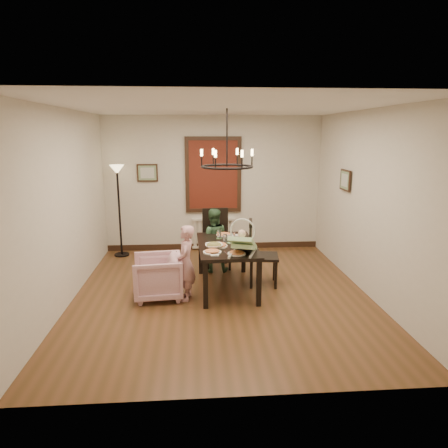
{
  "coord_description": "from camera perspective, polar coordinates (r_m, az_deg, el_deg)",
  "views": [
    {
      "loc": [
        -0.39,
        -5.81,
        2.45
      ],
      "look_at": [
        0.06,
        0.28,
        1.05
      ],
      "focal_mm": 32.0,
      "sensor_mm": 36.0,
      "label": 1
    }
  ],
  "objects": [
    {
      "name": "pizza_platter",
      "position": [
        6.15,
        -1.0,
        -3.07
      ],
      "size": [
        0.32,
        0.32,
        0.04
      ],
      "primitive_type": "cylinder",
      "color": "tan",
      "rests_on": "dining_table"
    },
    {
      "name": "dining_table",
      "position": [
        6.32,
        0.4,
        -3.61
      ],
      "size": [
        0.93,
        1.6,
        0.74
      ],
      "rotation": [
        0.0,
        0.0,
        0.03
      ],
      "color": "black",
      "rests_on": "room_shell"
    },
    {
      "name": "armchair",
      "position": [
        6.16,
        -9.48,
        -7.42
      ],
      "size": [
        0.79,
        0.77,
        0.66
      ],
      "primitive_type": "imported",
      "rotation": [
        0.0,
        0.0,
        -1.47
      ],
      "color": "#ECB5CD",
      "rests_on": "room_shell"
    },
    {
      "name": "picture_right",
      "position": [
        7.24,
        16.94,
        6.01
      ],
      "size": [
        0.03,
        0.42,
        0.36
      ],
      "primitive_type": "cube",
      "rotation": [
        0.0,
        0.0,
        1.57
      ],
      "color": "black",
      "rests_on": "room_shell"
    },
    {
      "name": "chandelier",
      "position": [
        6.08,
        0.42,
        8.2
      ],
      "size": [
        0.8,
        0.8,
        0.04
      ],
      "primitive_type": "torus",
      "color": "black",
      "rests_on": "room_shell"
    },
    {
      "name": "radiator",
      "position": [
        8.56,
        -1.49,
        -1.31
      ],
      "size": [
        0.92,
        0.12,
        0.62
      ],
      "primitive_type": null,
      "color": "silver",
      "rests_on": "room_shell"
    },
    {
      "name": "salad_bowl",
      "position": [
        6.06,
        -1.44,
        -3.11
      ],
      "size": [
        0.33,
        0.33,
        0.08
      ],
      "primitive_type": "imported",
      "color": "white",
      "rests_on": "dining_table"
    },
    {
      "name": "chair_right",
      "position": [
        6.54,
        5.66,
        -4.11
      ],
      "size": [
        0.54,
        0.54,
        1.08
      ],
      "primitive_type": null,
      "rotation": [
        0.0,
        0.0,
        1.44
      ],
      "color": "black",
      "rests_on": "room_shell"
    },
    {
      "name": "window_blinds",
      "position": [
        8.32,
        -1.54,
        7.03
      ],
      "size": [
        1.0,
        0.03,
        1.4
      ],
      "primitive_type": "cube",
      "color": "maroon",
      "rests_on": "room_shell"
    },
    {
      "name": "chair_far",
      "position": [
        7.32,
        -0.99,
        -2.13
      ],
      "size": [
        0.53,
        0.53,
        1.1
      ],
      "primitive_type": null,
      "rotation": [
        0.0,
        0.0,
        0.1
      ],
      "color": "black",
      "rests_on": "room_shell"
    },
    {
      "name": "floor_lamp",
      "position": [
        8.25,
        -14.71,
        1.64
      ],
      "size": [
        0.3,
        0.3,
        1.8
      ],
      "primitive_type": null,
      "color": "black",
      "rests_on": "room_shell"
    },
    {
      "name": "baby_bouncer",
      "position": [
        5.75,
        2.72,
        -2.58
      ],
      "size": [
        0.55,
        0.64,
        0.35
      ],
      "primitive_type": null,
      "rotation": [
        0.0,
        0.0,
        -0.32
      ],
      "color": "#B4E69F",
      "rests_on": "dining_table"
    },
    {
      "name": "seated_man",
      "position": [
        7.17,
        -1.58,
        -3.08
      ],
      "size": [
        0.47,
        0.37,
        0.95
      ],
      "primitive_type": "imported",
      "rotation": [
        0.0,
        0.0,
        3.13
      ],
      "color": "#335738",
      "rests_on": "room_shell"
    },
    {
      "name": "room_shell",
      "position": [
        6.28,
        -0.61,
        3.28
      ],
      "size": [
        4.51,
        5.0,
        2.81
      ],
      "color": "brown",
      "rests_on": "ground"
    },
    {
      "name": "elderly_woman",
      "position": [
        5.99,
        -5.45,
        -6.44
      ],
      "size": [
        0.26,
        0.36,
        0.94
      ],
      "primitive_type": "imported",
      "rotation": [
        0.0,
        0.0,
        -1.67
      ],
      "color": "#CB8F93",
      "rests_on": "room_shell"
    },
    {
      "name": "picture_back",
      "position": [
        8.37,
        -10.89,
        7.19
      ],
      "size": [
        0.42,
        0.03,
        0.36
      ],
      "primitive_type": "cube",
      "color": "black",
      "rests_on": "room_shell"
    },
    {
      "name": "drinking_glass",
      "position": [
        6.38,
        0.16,
        -2.07
      ],
      "size": [
        0.06,
        0.06,
        0.13
      ],
      "primitive_type": "cylinder",
      "color": "silver",
      "rests_on": "dining_table"
    }
  ]
}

